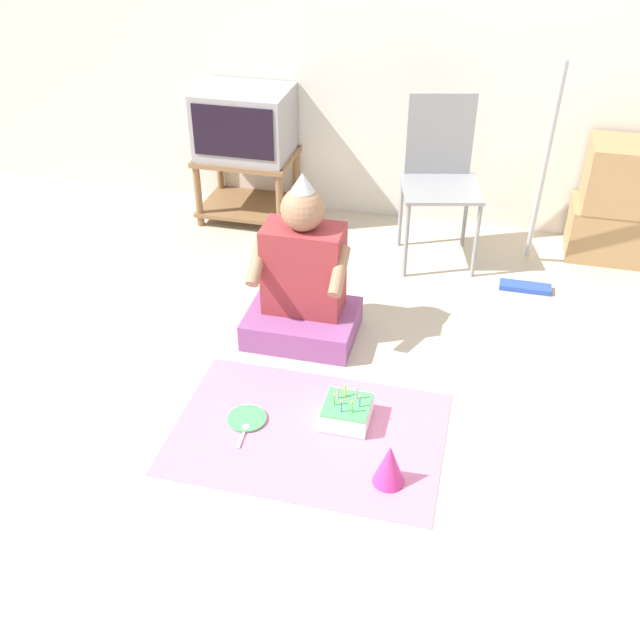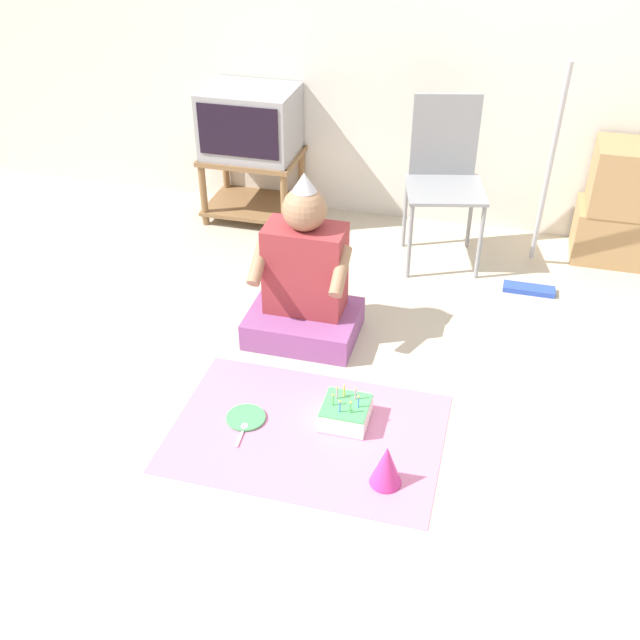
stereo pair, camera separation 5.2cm
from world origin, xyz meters
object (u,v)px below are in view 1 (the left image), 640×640
(cardboard_box_stack, at_px, (622,203))
(party_hat_blue, at_px, (389,464))
(dust_mop, at_px, (536,221))
(folding_chair, at_px, (440,169))
(birthday_cake, at_px, (347,412))
(tv, at_px, (245,122))
(paper_plate, at_px, (247,418))
(person_seated, at_px, (303,283))

(cardboard_box_stack, bearing_deg, party_hat_blue, -114.85)
(cardboard_box_stack, relative_size, dust_mop, 0.55)
(folding_chair, distance_m, cardboard_box_stack, 1.08)
(dust_mop, relative_size, birthday_cake, 6.25)
(dust_mop, bearing_deg, tv, 167.06)
(dust_mop, height_order, party_hat_blue, dust_mop)
(party_hat_blue, relative_size, paper_plate, 1.07)
(person_seated, bearing_deg, tv, 119.54)
(paper_plate, bearing_deg, dust_mop, 52.20)
(tv, relative_size, folding_chair, 0.60)
(birthday_cake, bearing_deg, party_hat_blue, -52.69)
(tv, relative_size, cardboard_box_stack, 0.80)
(cardboard_box_stack, distance_m, person_seated, 1.99)
(folding_chair, distance_m, party_hat_blue, 1.95)
(cardboard_box_stack, height_order, party_hat_blue, cardboard_box_stack)
(person_seated, relative_size, birthday_cake, 4.28)
(person_seated, bearing_deg, cardboard_box_stack, 37.71)
(birthday_cake, bearing_deg, cardboard_box_stack, 56.18)
(folding_chair, height_order, cardboard_box_stack, folding_chair)
(dust_mop, distance_m, birthday_cake, 1.61)
(cardboard_box_stack, relative_size, party_hat_blue, 3.75)
(cardboard_box_stack, relative_size, birthday_cake, 3.44)
(cardboard_box_stack, xyz_separation_m, birthday_cake, (-1.22, -1.82, -0.28))
(tv, height_order, cardboard_box_stack, tv)
(folding_chair, relative_size, cardboard_box_stack, 1.35)
(birthday_cake, distance_m, party_hat_blue, 0.39)
(tv, xyz_separation_m, person_seated, (0.68, -1.20, -0.34))
(party_hat_blue, bearing_deg, tv, 120.97)
(folding_chair, bearing_deg, party_hat_blue, -88.50)
(party_hat_blue, bearing_deg, person_seated, 122.78)
(dust_mop, xyz_separation_m, birthday_cake, (-0.74, -1.40, -0.32))
(birthday_cake, height_order, paper_plate, birthday_cake)
(tv, bearing_deg, birthday_cake, -60.21)
(dust_mop, height_order, paper_plate, dust_mop)
(cardboard_box_stack, height_order, person_seated, person_seated)
(dust_mop, distance_m, person_seated, 1.35)
(tv, distance_m, dust_mop, 1.83)
(tv, xyz_separation_m, folding_chair, (1.22, -0.21, -0.10))
(tv, distance_m, paper_plate, 2.09)
(party_hat_blue, bearing_deg, birthday_cake, 127.31)
(tv, relative_size, person_seated, 0.64)
(person_seated, height_order, birthday_cake, person_seated)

